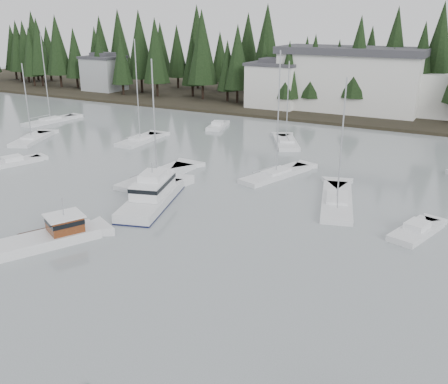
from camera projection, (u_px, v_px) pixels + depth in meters
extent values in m
cube|color=black|center=(391.00, 103.00, 99.87)|extent=(240.00, 54.00, 1.00)
cube|color=silver|center=(274.00, 86.00, 91.42)|extent=(9.00, 7.00, 7.50)
cube|color=#38383D|center=(275.00, 64.00, 90.08)|extent=(9.54, 7.42, 0.50)
cube|color=#38383D|center=(275.00, 60.00, 89.88)|extent=(4.95, 3.85, 0.80)
cube|color=#999EA0|center=(104.00, 74.00, 111.72)|extent=(8.00, 7.00, 7.00)
cube|color=#38383D|center=(103.00, 57.00, 110.46)|extent=(8.48, 7.42, 0.50)
cube|color=#38383D|center=(103.00, 54.00, 110.26)|extent=(4.40, 3.85, 0.80)
cube|color=silver|center=(350.00, 82.00, 87.76)|extent=(24.00, 10.00, 10.00)
cube|color=#38383D|center=(352.00, 51.00, 85.98)|extent=(25.00, 11.00, 1.20)
cube|color=silver|center=(422.00, 94.00, 84.62)|extent=(10.00, 8.00, 7.00)
cube|color=silver|center=(46.00, 244.00, 38.20)|extent=(6.07, 8.41, 1.17)
cube|color=silver|center=(45.00, 236.00, 37.99)|extent=(5.95, 8.24, 0.11)
cube|color=#4A1E0E|center=(65.00, 224.00, 38.65)|extent=(3.07, 3.16, 1.25)
cube|color=white|center=(64.00, 216.00, 38.42)|extent=(3.45, 3.57, 0.11)
cube|color=black|center=(64.00, 221.00, 38.56)|extent=(3.13, 3.22, 0.36)
cylinder|color=#A5A8AD|center=(63.00, 207.00, 38.16)|extent=(0.08, 0.08, 1.43)
cube|color=black|center=(38.00, 235.00, 39.97)|extent=(2.27, 3.04, 0.49)
cube|color=silver|center=(152.00, 203.00, 46.29)|extent=(6.06, 11.01, 1.53)
cube|color=black|center=(152.00, 204.00, 46.33)|extent=(6.10, 11.07, 0.21)
cube|color=white|center=(153.00, 186.00, 46.27)|extent=(4.09, 6.00, 1.39)
cube|color=black|center=(153.00, 183.00, 46.16)|extent=(4.16, 6.06, 0.38)
cube|color=white|center=(152.00, 176.00, 45.94)|extent=(2.64, 3.17, 0.62)
cylinder|color=#A5A8AD|center=(152.00, 168.00, 45.68)|extent=(0.10, 0.10, 1.05)
cube|color=silver|center=(51.00, 122.00, 81.74)|extent=(3.26, 9.82, 1.05)
cube|color=white|center=(50.00, 118.00, 81.52)|extent=(1.97, 3.41, 0.30)
cylinder|color=#A5A8AD|center=(45.00, 77.00, 79.30)|extent=(0.14, 0.14, 13.44)
cube|color=silver|center=(32.00, 141.00, 69.66)|extent=(5.77, 8.82, 1.05)
cube|color=white|center=(31.00, 137.00, 69.45)|extent=(2.90, 3.38, 0.30)
cylinder|color=#A5A8AD|center=(27.00, 101.00, 67.80)|extent=(0.14, 0.14, 10.04)
cube|color=silver|center=(140.00, 142.00, 69.16)|extent=(3.18, 8.27, 1.05)
cube|color=white|center=(140.00, 137.00, 68.95)|extent=(2.10, 2.86, 0.30)
cylinder|color=#A5A8AD|center=(137.00, 90.00, 66.77)|extent=(0.14, 0.14, 13.19)
cube|color=silver|center=(276.00, 177.00, 54.36)|extent=(5.31, 9.79, 1.05)
cube|color=white|center=(276.00, 171.00, 54.14)|extent=(2.64, 3.61, 0.30)
cylinder|color=#A5A8AD|center=(278.00, 114.00, 52.03)|extent=(0.14, 0.14, 12.80)
cube|color=silver|center=(157.00, 179.00, 53.60)|extent=(3.64, 10.49, 1.05)
cube|color=white|center=(157.00, 173.00, 53.39)|extent=(2.30, 3.64, 0.30)
cylinder|color=#A5A8AD|center=(154.00, 119.00, 51.41)|extent=(0.14, 0.14, 12.01)
cube|color=silver|center=(337.00, 204.00, 46.54)|extent=(5.47, 10.91, 1.05)
cube|color=white|center=(337.00, 197.00, 46.32)|extent=(2.81, 3.97, 0.30)
cylinder|color=#A5A8AD|center=(342.00, 140.00, 44.50)|extent=(0.14, 0.14, 11.09)
cube|color=silver|center=(286.00, 144.00, 67.85)|extent=(6.36, 8.60, 1.05)
cube|color=white|center=(286.00, 140.00, 67.63)|extent=(3.05, 3.40, 0.30)
cylinder|color=#A5A8AD|center=(288.00, 102.00, 65.91)|extent=(0.14, 0.14, 10.51)
cube|color=silver|center=(13.00, 164.00, 58.66)|extent=(4.21, 6.96, 0.90)
cube|color=white|center=(12.00, 158.00, 58.43)|extent=(2.10, 2.48, 0.55)
cube|color=silver|center=(416.00, 233.00, 40.10)|extent=(3.86, 6.39, 0.90)
cube|color=white|center=(417.00, 225.00, 39.86)|extent=(1.99, 2.28, 0.55)
cube|color=silver|center=(218.00, 127.00, 77.79)|extent=(3.49, 6.25, 0.90)
cube|color=white|center=(218.00, 123.00, 77.56)|extent=(1.89, 2.18, 0.55)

